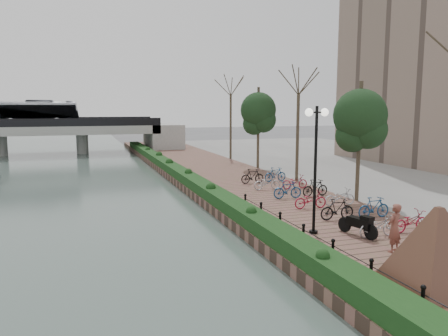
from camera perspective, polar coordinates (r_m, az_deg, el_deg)
name	(u,v)px	position (r m, az deg, el deg)	size (l,w,h in m)	color
ground	(310,293)	(14.00, 11.15, -15.77)	(220.00, 220.00, 0.00)	#59595B
promenade	(236,184)	(30.91, 1.56, -2.06)	(8.00, 75.00, 0.50)	brown
inland_pavement	(418,173)	(39.32, 24.03, -0.61)	(24.00, 75.00, 0.50)	gray
hedge	(181,173)	(32.24, -5.66, -0.69)	(1.10, 56.00, 0.60)	black
chain_fence	(317,243)	(15.99, 12.07, -9.51)	(0.10, 14.10, 0.70)	black
granite_monument	(437,249)	(13.55, 26.02, -9.51)	(4.60, 4.60, 2.40)	#42261C
lamppost	(316,143)	(17.77, 11.92, 3.22)	(1.02, 0.32, 5.15)	black
motorcycle	(358,223)	(18.31, 17.04, -6.92)	(0.51, 1.65, 1.03)	black
pedestrian	(394,228)	(16.67, 21.36, -7.30)	(0.64, 0.42, 1.74)	brown
bicycle_parking	(313,194)	(24.14, 11.60, -3.29)	(2.40, 14.69, 1.00)	#B8B7BC
street_trees	(323,138)	(27.89, 12.79, 3.78)	(3.20, 37.12, 6.80)	#332B1E
bridge	(6,127)	(56.68, -26.55, 4.81)	(36.00, 10.77, 6.50)	gray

